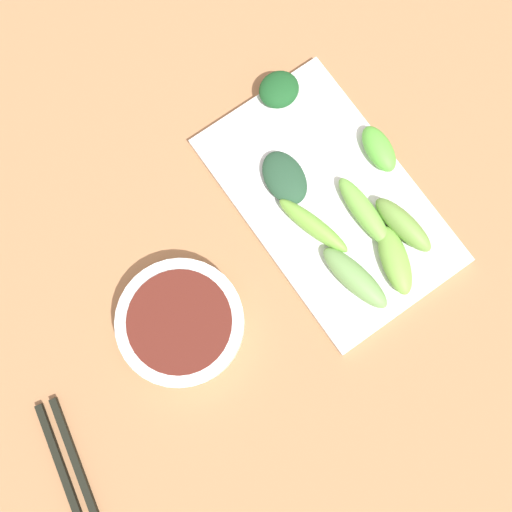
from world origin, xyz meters
name	(u,v)px	position (x,y,z in m)	size (l,w,h in m)	color
tabletop	(285,233)	(0.00, 0.00, 0.01)	(2.10, 2.10, 0.02)	#A4734B
sauce_bowl	(181,323)	(-0.16, -0.02, 0.04)	(0.14, 0.14, 0.03)	white
serving_plate	(327,199)	(0.06, 0.00, 0.03)	(0.19, 0.31, 0.01)	white
broccoli_stalk_0	(403,225)	(0.11, -0.08, 0.05)	(0.03, 0.08, 0.03)	#72A545
broccoli_stalk_1	(379,149)	(0.14, 0.01, 0.04)	(0.03, 0.06, 0.02)	#5DBB3F
broccoli_stalk_2	(313,226)	(0.03, -0.02, 0.04)	(0.02, 0.10, 0.02)	#76B942
broccoli_stalk_3	(364,212)	(0.08, -0.04, 0.04)	(0.02, 0.10, 0.02)	#76BA49
broccoli_leafy_4	(279,90)	(0.09, 0.14, 0.04)	(0.05, 0.05, 0.02)	#1A5224
broccoli_leafy_5	(285,178)	(0.03, 0.05, 0.04)	(0.05, 0.07, 0.02)	#254B31
broccoli_stalk_6	(395,260)	(0.08, -0.10, 0.04)	(0.03, 0.08, 0.02)	#77B143
broccoli_stalk_7	(355,278)	(0.03, -0.09, 0.04)	(0.03, 0.09, 0.02)	#6EA154
chopsticks	(82,502)	(-0.36, -0.12, 0.02)	(0.07, 0.23, 0.01)	black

